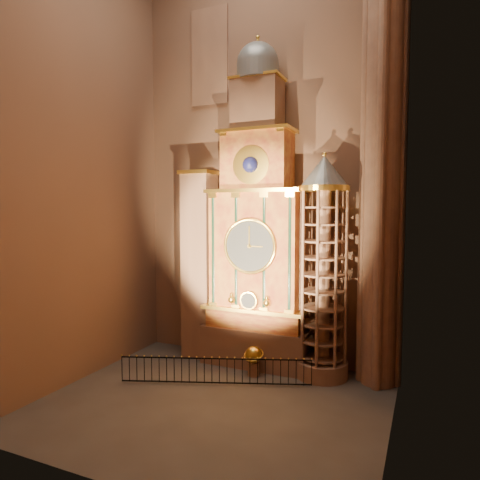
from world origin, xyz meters
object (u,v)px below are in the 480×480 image
at_px(portrait_tower, 199,264).
at_px(iron_railing, 216,371).
at_px(stair_turret, 323,269).
at_px(celestial_globe, 253,358).
at_px(astronomical_clock, 257,237).

distance_m(portrait_tower, iron_railing, 6.16).
xyz_separation_m(portrait_tower, iron_railing, (2.65, -3.27, -4.49)).
bearing_deg(iron_railing, stair_turret, 35.12).
distance_m(stair_turret, iron_railing, 6.95).
relative_size(portrait_tower, celestial_globe, 7.06).
xyz_separation_m(astronomical_clock, portrait_tower, (-3.40, 0.02, -1.53)).
relative_size(portrait_tower, iron_railing, 1.23).
height_order(astronomical_clock, celestial_globe, astronomical_clock).
xyz_separation_m(celestial_globe, iron_railing, (-1.18, -1.75, -0.21)).
distance_m(astronomical_clock, portrait_tower, 3.73).
distance_m(stair_turret, celestial_globe, 5.51).
bearing_deg(portrait_tower, astronomical_clock, -0.29).
bearing_deg(celestial_globe, astronomical_clock, 105.80).
distance_m(portrait_tower, stair_turret, 6.91).
xyz_separation_m(astronomical_clock, stair_turret, (3.50, -0.26, -1.41)).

